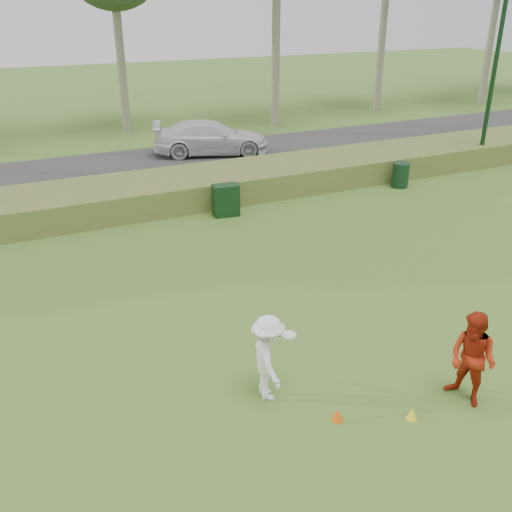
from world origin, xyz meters
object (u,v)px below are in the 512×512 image
player_white (268,358)px  car_right (211,138)px  cone_yellow (412,414)px  cone_orange (337,415)px  trash_bin (400,175)px  utility_cabinet (226,200)px  lamp_post (502,26)px  player_red (472,359)px

player_white → car_right: bearing=-7.0°
player_white → cone_yellow: player_white is taller
cone_orange → trash_bin: 13.86m
trash_bin → car_right: (-4.73, 7.61, 0.34)m
cone_orange → utility_cabinet: size_ratio=0.22×
lamp_post → car_right: 12.75m
lamp_post → player_white: (-15.22, -10.06, -4.77)m
player_white → cone_orange: 1.53m
car_right → cone_yellow: bearing=-172.9°
utility_cabinet → player_white: bearing=-100.6°
cone_yellow → utility_cabinet: utility_cabinet is taller
trash_bin → cone_orange: bearing=-132.7°
cone_orange → utility_cabinet: utility_cabinet is taller
cone_orange → utility_cabinet: 10.40m
car_right → utility_cabinet: bearing=179.9°
player_white → trash_bin: (10.17, 9.08, -0.35)m
lamp_post → utility_cabinet: lamp_post is taller
lamp_post → car_right: (-9.78, 6.62, -4.78)m
cone_orange → cone_yellow: (1.18, -0.51, -0.01)m
utility_cabinet → lamp_post: bearing=12.3°
player_white → trash_bin: 13.63m
lamp_post → player_white: bearing=-146.5°
lamp_post → player_white: 18.86m
player_red → cone_orange: 2.55m
cone_orange → player_red: bearing=-12.7°
car_right → trash_bin: bearing=-130.3°
utility_cabinet → car_right: car_right is taller
player_red → trash_bin: bearing=134.9°
lamp_post → utility_cabinet: bearing=-175.3°
cone_orange → trash_bin: (9.39, 10.19, 0.35)m
player_red → cone_yellow: 1.42m
utility_cabinet → trash_bin: (7.20, 0.03, -0.06)m
cone_yellow → lamp_post: bearing=41.4°
player_white → trash_bin: size_ratio=1.76×
lamp_post → cone_orange: bearing=-142.3°
cone_orange → utility_cabinet: (2.19, 10.16, 0.41)m
lamp_post → utility_cabinet: 13.30m
player_white → cone_orange: bearing=-134.0°
cone_orange → utility_cabinet: bearing=77.8°
player_red → utility_cabinet: (-0.18, 10.69, -0.36)m
lamp_post → cone_yellow: size_ratio=38.78×
trash_bin → car_right: 8.96m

